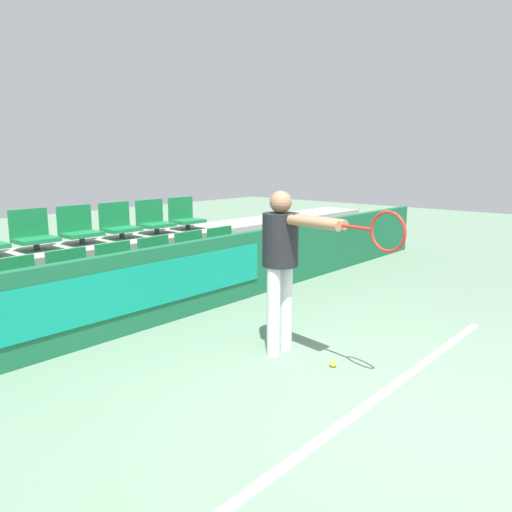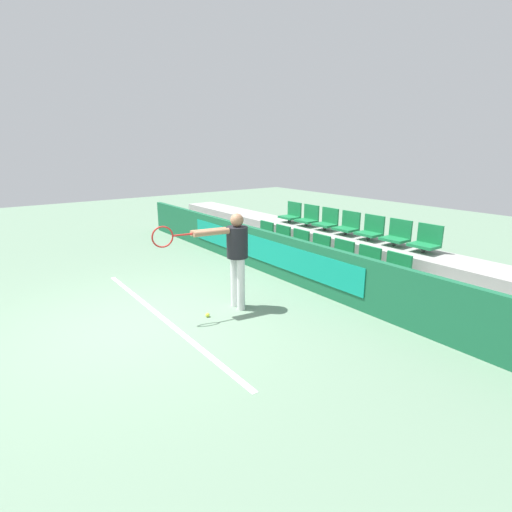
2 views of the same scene
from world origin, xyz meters
name	(u,v)px [view 1 (image 1 of 2)]	position (x,y,z in m)	size (l,w,h in m)	color
ground_plane	(419,420)	(0.00, 0.00, 0.00)	(30.00, 30.00, 0.00)	slate
court_baseline	(370,403)	(0.00, 0.40, 0.00)	(4.92, 0.08, 0.01)	white
barrier_wall	(148,288)	(-0.03, 3.16, 0.45)	(12.86, 0.14, 0.90)	#19603D
bleacher_tier_front	(125,301)	(0.00, 3.67, 0.20)	(12.46, 0.86, 0.39)	#9E9E99
bleacher_tier_middle	(86,274)	(0.00, 4.53, 0.39)	(12.46, 0.86, 0.78)	#9E9E99
stadium_chair_1	(17,286)	(-1.20, 3.78, 0.60)	(0.47, 0.36, 0.49)	#333333
stadium_chair_2	(72,276)	(-0.60, 3.78, 0.60)	(0.47, 0.36, 0.49)	#333333
stadium_chair_3	(118,267)	(0.00, 3.78, 0.60)	(0.47, 0.36, 0.49)	#333333
stadium_chair_4	(158,259)	(0.60, 3.78, 0.60)	(0.47, 0.36, 0.49)	#333333
stadium_chair_5	(193,253)	(1.20, 3.78, 0.60)	(0.47, 0.36, 0.49)	#333333
stadium_chair_6	(224,247)	(1.79, 3.78, 0.60)	(0.47, 0.36, 0.49)	#333333
stadium_chair_9	(33,233)	(-0.60, 4.64, 0.99)	(0.47, 0.36, 0.49)	#333333
stadium_chair_10	(79,228)	(0.00, 4.64, 0.99)	(0.47, 0.36, 0.49)	#333333
stadium_chair_11	(119,223)	(0.60, 4.64, 0.99)	(0.47, 0.36, 0.49)	#333333
stadium_chair_12	(154,219)	(1.20, 4.64, 0.99)	(0.47, 0.36, 0.49)	#333333
stadium_chair_13	(185,216)	(1.79, 4.64, 0.99)	(0.47, 0.36, 0.49)	#333333
tennis_player	(285,254)	(0.34, 1.52, 0.99)	(0.39, 1.51, 1.58)	silver
tennis_ball	(333,364)	(0.39, 0.99, 0.03)	(0.07, 0.07, 0.07)	#CCDB33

